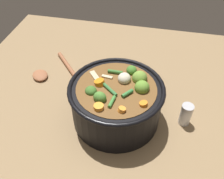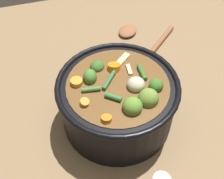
% 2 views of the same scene
% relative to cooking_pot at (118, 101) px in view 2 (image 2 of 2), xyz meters
% --- Properties ---
extents(ground_plane, '(1.10, 1.10, 0.00)m').
position_rel_cooking_pot_xyz_m(ground_plane, '(-0.00, -0.00, -0.07)').
color(ground_plane, '#8C704C').
extents(cooking_pot, '(0.27, 0.27, 0.15)m').
position_rel_cooking_pot_xyz_m(cooking_pot, '(0.00, 0.00, 0.00)').
color(cooking_pot, black).
rests_on(cooking_pot, ground_plane).
extents(wooden_spoon, '(0.19, 0.18, 0.02)m').
position_rel_cooking_pot_xyz_m(wooden_spoon, '(-0.27, 0.16, -0.06)').
color(wooden_spoon, '#9B5E3D').
rests_on(wooden_spoon, ground_plane).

